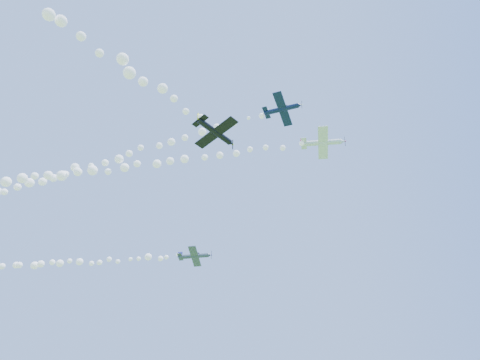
% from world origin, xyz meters
% --- Properties ---
extents(plane_white, '(7.54, 7.92, 2.86)m').
position_xyz_m(plane_white, '(16.74, -7.29, 51.10)').
color(plane_white, white).
extents(smoke_trail_white, '(84.64, 6.10, 3.15)m').
position_xyz_m(smoke_trail_white, '(-27.83, -9.11, 50.81)').
color(smoke_trail_white, white).
extents(plane_navy, '(6.48, 6.89, 2.47)m').
position_xyz_m(plane_navy, '(11.02, -14.58, 52.35)').
color(plane_navy, '#0D183A').
extents(smoke_trail_navy, '(83.62, 14.90, 2.59)m').
position_xyz_m(smoke_trail_navy, '(-32.69, -7.84, 52.16)').
color(smoke_trail_navy, white).
extents(plane_grey, '(6.95, 7.35, 1.91)m').
position_xyz_m(plane_grey, '(-9.93, 10.28, 43.14)').
color(plane_grey, '#384352').
extents(smoke_trail_grey, '(66.42, 10.44, 3.14)m').
position_xyz_m(smoke_trail_grey, '(-45.18, 5.92, 42.73)').
color(smoke_trail_grey, white).
extents(plane_black, '(6.07, 5.73, 1.71)m').
position_xyz_m(plane_black, '(3.04, -23.53, 38.66)').
color(plane_black, black).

